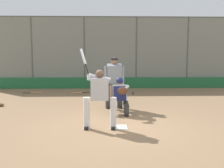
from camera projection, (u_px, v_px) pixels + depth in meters
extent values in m
plane|color=#846647|center=(119.00, 127.00, 6.99)|extent=(160.00, 160.00, 0.00)
cube|color=white|center=(119.00, 127.00, 6.99)|extent=(0.43, 0.43, 0.01)
cylinder|color=#515651|center=(187.00, 53.00, 14.76)|extent=(0.08, 0.08, 3.99)
cylinder|color=#515651|center=(136.00, 53.00, 14.67)|extent=(0.08, 0.08, 3.99)
cylinder|color=#515651|center=(84.00, 53.00, 14.57)|extent=(0.08, 0.08, 3.99)
cylinder|color=#515651|center=(32.00, 53.00, 14.47)|extent=(0.08, 0.08, 3.99)
cube|color=gray|center=(110.00, 53.00, 14.62)|extent=(14.51, 0.01, 3.99)
cylinder|color=#515651|center=(110.00, 17.00, 14.38)|extent=(14.51, 0.06, 0.06)
cube|color=#236638|center=(111.00, 83.00, 14.72)|extent=(14.22, 0.18, 0.59)
cube|color=slate|center=(149.00, 83.00, 16.94)|extent=(10.15, 1.95, 0.12)
cube|color=slate|center=(151.00, 81.00, 16.38)|extent=(10.15, 0.55, 0.44)
cube|color=#B7BABC|center=(151.00, 77.00, 16.35)|extent=(10.15, 0.24, 0.08)
cube|color=slate|center=(149.00, 78.00, 16.90)|extent=(10.15, 0.55, 0.76)
cube|color=#B7BABC|center=(150.00, 71.00, 16.85)|extent=(10.15, 0.24, 0.08)
cube|color=slate|center=(148.00, 75.00, 17.43)|extent=(10.15, 0.55, 1.08)
cube|color=#B7BABC|center=(148.00, 66.00, 17.36)|extent=(10.15, 0.24, 0.08)
cylinder|color=silver|center=(113.00, 113.00, 6.81)|extent=(0.17, 0.17, 0.83)
cube|color=black|center=(113.00, 127.00, 6.86)|extent=(0.12, 0.28, 0.08)
cylinder|color=silver|center=(87.00, 113.00, 6.82)|extent=(0.17, 0.17, 0.83)
cube|color=black|center=(87.00, 127.00, 6.86)|extent=(0.12, 0.28, 0.08)
cube|color=#B7B7BC|center=(100.00, 89.00, 6.74)|extent=(0.46, 0.28, 0.57)
sphere|color=brown|center=(100.00, 74.00, 6.69)|extent=(0.21, 0.21, 0.21)
cylinder|color=#B7B7BC|center=(100.00, 78.00, 6.73)|extent=(0.59, 0.17, 0.22)
cylinder|color=#B7B7BC|center=(89.00, 77.00, 6.73)|extent=(0.12, 0.16, 0.16)
sphere|color=black|center=(89.00, 75.00, 6.75)|extent=(0.04, 0.04, 0.04)
cylinder|color=black|center=(87.00, 69.00, 6.80)|extent=(0.13, 0.19, 0.29)
cylinder|color=#B7BCC1|center=(83.00, 57.00, 6.94)|extent=(0.21, 0.29, 0.42)
cylinder|color=#333333|center=(126.00, 111.00, 8.23)|extent=(0.16, 0.16, 0.31)
cylinder|color=#333333|center=(126.00, 104.00, 8.41)|extent=(0.18, 0.47, 0.24)
cube|color=black|center=(126.00, 115.00, 8.24)|extent=(0.10, 0.26, 0.08)
cylinder|color=#333333|center=(113.00, 111.00, 8.22)|extent=(0.16, 0.16, 0.31)
cylinder|color=#333333|center=(113.00, 105.00, 8.40)|extent=(0.18, 0.47, 0.24)
cube|color=black|center=(113.00, 115.00, 8.23)|extent=(0.10, 0.26, 0.08)
cube|color=#B7B7BC|center=(120.00, 93.00, 8.40)|extent=(0.45, 0.37, 0.56)
cube|color=#191E47|center=(120.00, 94.00, 8.26)|extent=(0.40, 0.14, 0.46)
sphere|color=brown|center=(120.00, 82.00, 8.36)|extent=(0.21, 0.21, 0.21)
sphere|color=#191E47|center=(120.00, 81.00, 8.36)|extent=(0.23, 0.23, 0.23)
cylinder|color=#B7B7BC|center=(125.00, 89.00, 8.14)|extent=(0.30, 0.54, 0.16)
ellipsoid|color=#56331E|center=(123.00, 91.00, 7.90)|extent=(0.30, 0.10, 0.24)
cylinder|color=brown|center=(111.00, 92.00, 8.40)|extent=(0.10, 0.31, 0.45)
cylinder|color=#333333|center=(120.00, 95.00, 9.40)|extent=(0.19, 0.19, 0.92)
cube|color=black|center=(120.00, 107.00, 9.45)|extent=(0.13, 0.29, 0.08)
cylinder|color=#333333|center=(108.00, 96.00, 9.35)|extent=(0.19, 0.19, 0.92)
cube|color=black|center=(108.00, 107.00, 9.40)|extent=(0.13, 0.29, 0.08)
cube|color=gray|center=(114.00, 74.00, 9.22)|extent=(0.54, 0.48, 0.71)
sphere|color=#936B4C|center=(114.00, 61.00, 9.17)|extent=(0.23, 0.23, 0.23)
cylinder|color=black|center=(114.00, 59.00, 9.16)|extent=(0.24, 0.24, 0.08)
cylinder|color=gray|center=(123.00, 80.00, 9.21)|extent=(0.14, 0.25, 0.98)
cylinder|color=gray|center=(106.00, 80.00, 9.15)|extent=(0.18, 0.26, 0.98)
sphere|color=black|center=(89.00, 92.00, 13.03)|extent=(0.04, 0.04, 0.04)
cylinder|color=black|center=(85.00, 92.00, 12.95)|extent=(0.34, 0.18, 0.03)
cylinder|color=tan|center=(77.00, 93.00, 12.75)|extent=(0.48, 0.28, 0.07)
sphere|color=black|center=(23.00, 93.00, 12.76)|extent=(0.04, 0.04, 0.04)
cylinder|color=black|center=(27.00, 93.00, 12.79)|extent=(0.36, 0.06, 0.03)
cylinder|color=tan|center=(36.00, 93.00, 12.84)|extent=(0.50, 0.11, 0.07)
sphere|color=black|center=(133.00, 94.00, 12.46)|extent=(0.04, 0.04, 0.04)
cylinder|color=black|center=(133.00, 93.00, 12.63)|extent=(0.07, 0.35, 0.03)
cylinder|color=#334789|center=(133.00, 92.00, 13.04)|extent=(0.13, 0.48, 0.07)
ellipsoid|color=brown|center=(0.00, 105.00, 9.75)|extent=(0.33, 0.21, 0.12)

